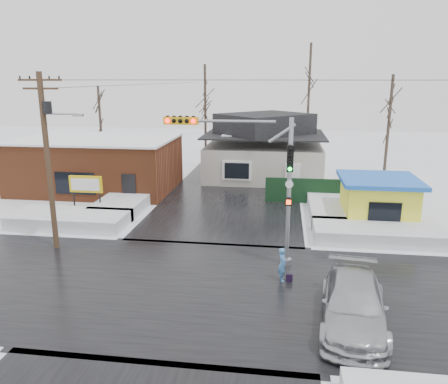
# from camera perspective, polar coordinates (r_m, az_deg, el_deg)

# --- Properties ---
(ground) EXTENTS (120.00, 120.00, 0.00)m
(ground) POSITION_cam_1_polar(r_m,az_deg,el_deg) (19.12, -4.24, -12.38)
(ground) COLOR white
(ground) RESTS_ON ground
(road_ns) EXTENTS (10.00, 120.00, 0.02)m
(road_ns) POSITION_cam_1_polar(r_m,az_deg,el_deg) (19.12, -4.24, -12.36)
(road_ns) COLOR black
(road_ns) RESTS_ON ground
(road_ew) EXTENTS (120.00, 10.00, 0.02)m
(road_ew) POSITION_cam_1_polar(r_m,az_deg,el_deg) (19.12, -4.24, -12.36)
(road_ew) COLOR black
(road_ew) RESTS_ON ground
(snowbank_nw) EXTENTS (7.00, 3.00, 0.80)m
(snowbank_nw) POSITION_cam_1_polar(r_m,az_deg,el_deg) (28.07, -19.50, -3.39)
(snowbank_nw) COLOR white
(snowbank_nw) RESTS_ON ground
(snowbank_ne) EXTENTS (7.00, 3.00, 0.80)m
(snowbank_ne) POSITION_cam_1_polar(r_m,az_deg,el_deg) (25.61, 19.42, -5.09)
(snowbank_ne) COLOR white
(snowbank_ne) RESTS_ON ground
(snowbank_nside_w) EXTENTS (3.00, 8.00, 0.80)m
(snowbank_nside_w) POSITION_cam_1_polar(r_m,az_deg,el_deg) (31.66, -12.21, -0.86)
(snowbank_nside_w) COLOR white
(snowbank_nside_w) RESTS_ON ground
(snowbank_nside_e) EXTENTS (3.00, 8.00, 0.80)m
(snowbank_nside_e) POSITION_cam_1_polar(r_m,az_deg,el_deg) (30.00, 13.85, -1.82)
(snowbank_nside_e) COLOR white
(snowbank_nside_e) RESTS_ON ground
(traffic_signal) EXTENTS (6.05, 0.68, 7.00)m
(traffic_signal) POSITION_cam_1_polar(r_m,az_deg,el_deg) (20.08, 4.09, 2.71)
(traffic_signal) COLOR gray
(traffic_signal) RESTS_ON ground
(utility_pole) EXTENTS (3.15, 0.44, 9.00)m
(utility_pole) POSITION_cam_1_polar(r_m,az_deg,el_deg) (23.51, -21.97, 4.86)
(utility_pole) COLOR #382619
(utility_pole) RESTS_ON ground
(brick_building) EXTENTS (12.20, 8.20, 4.12)m
(brick_building) POSITION_cam_1_polar(r_m,az_deg,el_deg) (36.38, -16.18, 3.59)
(brick_building) COLOR brown
(brick_building) RESTS_ON ground
(marquee_sign) EXTENTS (2.20, 0.21, 2.55)m
(marquee_sign) POSITION_cam_1_polar(r_m,az_deg,el_deg) (29.82, -17.60, 0.84)
(marquee_sign) COLOR black
(marquee_sign) RESTS_ON ground
(house) EXTENTS (10.40, 8.40, 5.76)m
(house) POSITION_cam_1_polar(r_m,az_deg,el_deg) (39.15, 5.27, 5.66)
(house) COLOR #B9B5A7
(house) RESTS_ON ground
(kiosk) EXTENTS (4.60, 4.60, 2.88)m
(kiosk) POSITION_cam_1_polar(r_m,az_deg,el_deg) (28.21, 19.43, -1.04)
(kiosk) COLOR #FAF837
(kiosk) RESTS_ON ground
(fence) EXTENTS (8.00, 0.12, 1.80)m
(fence) POSITION_cam_1_polar(r_m,az_deg,el_deg) (31.74, 12.65, 0.08)
(fence) COLOR black
(fence) RESTS_ON ground
(tree_far_left) EXTENTS (3.00, 3.00, 10.00)m
(tree_far_left) POSITION_cam_1_polar(r_m,az_deg,el_deg) (43.34, -2.49, 13.65)
(tree_far_left) COLOR #332821
(tree_far_left) RESTS_ON ground
(tree_far_mid) EXTENTS (3.00, 3.00, 12.00)m
(tree_far_mid) POSITION_cam_1_polar(r_m,az_deg,el_deg) (44.72, 11.17, 15.47)
(tree_far_mid) COLOR #332821
(tree_far_mid) RESTS_ON ground
(tree_far_right) EXTENTS (3.00, 3.00, 9.00)m
(tree_far_right) POSITION_cam_1_polar(r_m,az_deg,el_deg) (37.61, 20.99, 11.37)
(tree_far_right) COLOR #332821
(tree_far_right) RESTS_ON ground
(tree_far_west) EXTENTS (3.00, 3.00, 8.00)m
(tree_far_west) POSITION_cam_1_polar(r_m,az_deg,el_deg) (44.38, -16.01, 11.08)
(tree_far_west) COLOR #332821
(tree_far_west) RESTS_ON ground
(pedestrian) EXTENTS (0.48, 0.62, 1.52)m
(pedestrian) POSITION_cam_1_polar(r_m,az_deg,el_deg) (19.54, 7.61, -9.39)
(pedestrian) COLOR #4681C6
(pedestrian) RESTS_ON ground
(car) EXTENTS (2.87, 5.77, 1.61)m
(car) POSITION_cam_1_polar(r_m,az_deg,el_deg) (16.80, 16.56, -13.94)
(car) COLOR #B3B6BB
(car) RESTS_ON ground
(shopping_bag) EXTENTS (0.29, 0.14, 0.35)m
(shopping_bag) POSITION_cam_1_polar(r_m,az_deg,el_deg) (19.69, 8.51, -11.10)
(shopping_bag) COLOR black
(shopping_bag) RESTS_ON ground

